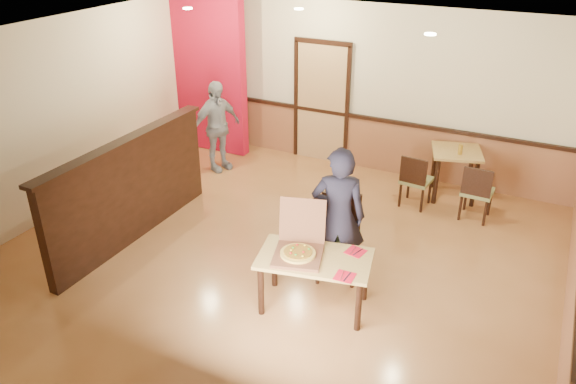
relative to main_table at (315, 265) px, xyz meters
name	(u,v)px	position (x,y,z in m)	size (l,w,h in m)	color
floor	(269,264)	(-0.86, 0.51, -0.56)	(7.00, 7.00, 0.00)	#BE7E4A
ceiling	(265,46)	(-0.86, 0.51, 2.24)	(7.00, 7.00, 0.00)	black
wall_back	(367,89)	(-0.86, 4.01, 0.84)	(7.00, 7.00, 0.00)	beige
wall_left	(52,121)	(-4.36, 0.51, 0.84)	(7.00, 7.00, 0.00)	beige
wainscot_back	(363,143)	(-0.86, 3.98, -0.11)	(7.00, 0.04, 0.90)	#955B3B
chair_rail_back	(364,117)	(-0.86, 3.96, 0.36)	(7.00, 0.06, 0.06)	black
wainscot_right	(572,314)	(2.61, 0.51, -0.11)	(0.04, 7.00, 0.90)	#955B3B
back_door	(322,103)	(-1.66, 3.97, 0.49)	(0.90, 0.06, 2.10)	tan
booth_partition	(131,189)	(-2.86, 0.31, 0.17)	(0.20, 3.10, 1.44)	black
red_accent_panel	(206,76)	(-3.76, 3.51, 0.84)	(1.60, 0.20, 2.78)	#AF0C29
spot_a	(188,8)	(-3.16, 2.31, 2.22)	(0.14, 0.14, 0.02)	#F9F0AE
spot_b	(299,9)	(-1.66, 3.01, 2.22)	(0.14, 0.14, 0.02)	#F9F0AE
spot_c	(430,34)	(0.54, 2.01, 2.22)	(0.14, 0.14, 0.02)	#F9F0AE
main_table	(315,265)	(0.00, 0.00, 0.00)	(1.37, 0.96, 0.67)	tan
diner_chair	(339,233)	(-0.01, 0.76, 0.00)	(0.63, 0.63, 1.04)	olive
side_chair_left	(415,179)	(0.36, 2.90, -0.10)	(0.46, 0.46, 0.85)	olive
side_chair_right	(477,191)	(1.27, 2.90, -0.09)	(0.44, 0.44, 0.86)	olive
side_table	(456,161)	(0.82, 3.52, 0.04)	(0.91, 0.91, 0.78)	tan
diner	(338,217)	(0.02, 0.61, 0.32)	(0.64, 0.42, 1.76)	black
passerby	(217,126)	(-3.07, 2.76, 0.23)	(0.92, 0.38, 1.58)	gray
pizza_box	(299,249)	(-0.18, -0.03, 0.18)	(0.68, 0.74, 0.56)	brown
pizza	(298,253)	(-0.17, -0.09, 0.16)	(0.39, 0.39, 0.03)	gold
napkin_near	(345,276)	(0.43, -0.19, 0.11)	(0.21, 0.21, 0.01)	red
napkin_far	(355,252)	(0.36, 0.30, 0.11)	(0.23, 0.23, 0.01)	red
condiment	(460,149)	(0.88, 3.39, 0.30)	(0.06, 0.06, 0.16)	olive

